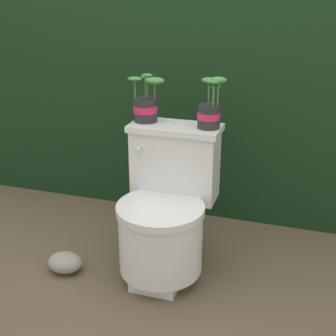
% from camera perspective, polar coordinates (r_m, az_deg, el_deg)
% --- Properties ---
extents(ground_plane, '(12.00, 12.00, 0.00)m').
position_cam_1_polar(ground_plane, '(2.41, -1.81, -13.47)').
color(ground_plane, brown).
extents(hedge_backdrop, '(3.11, 0.72, 1.60)m').
position_cam_1_polar(hedge_backdrop, '(3.09, 5.03, 10.77)').
color(hedge_backdrop, black).
rests_on(hedge_backdrop, ground).
extents(toilet, '(0.45, 0.55, 0.74)m').
position_cam_1_polar(toilet, '(2.32, -0.30, -5.50)').
color(toilet, silver).
rests_on(toilet, ground).
extents(potted_plant_left, '(0.18, 0.12, 0.24)m').
position_cam_1_polar(potted_plant_left, '(2.35, -2.70, 7.71)').
color(potted_plant_left, '#262628').
rests_on(potted_plant_left, toilet).
extents(potted_plant_midleft, '(0.13, 0.11, 0.25)m').
position_cam_1_polar(potted_plant_midleft, '(2.24, 5.11, 7.08)').
color(potted_plant_midleft, '#262628').
rests_on(potted_plant_midleft, toilet).
extents(garden_stone, '(0.18, 0.15, 0.10)m').
position_cam_1_polar(garden_stone, '(2.50, -12.44, -11.18)').
color(garden_stone, gray).
rests_on(garden_stone, ground).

